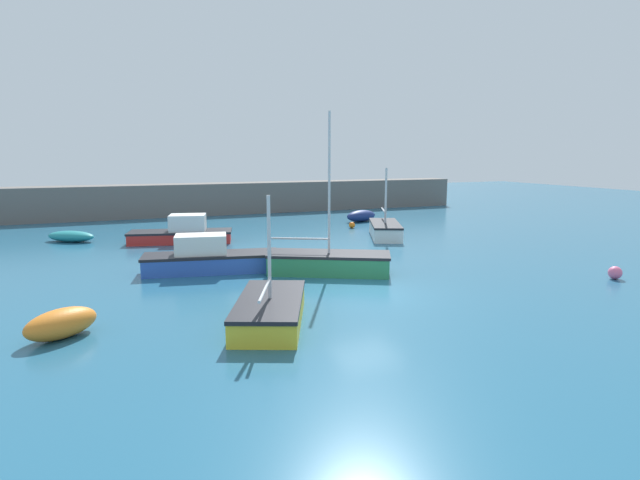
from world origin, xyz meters
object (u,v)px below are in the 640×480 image
object	(u,v)px
rowboat_white_midwater	(361,216)
sailboat_tall_mast	(329,262)
motorboat_with_cabin	(183,233)
rowboat_blue_near	(71,236)
sailboat_twin_hulled	(270,310)
motorboat_grey_hull	(209,258)
fishing_dinghy_green	(61,324)
mooring_buoy_orange	(352,225)
mooring_buoy_pink	(615,273)
sailboat_short_mast	(385,230)

from	to	relation	value
rowboat_white_midwater	sailboat_tall_mast	size ratio (longest dim) A/B	0.43
motorboat_with_cabin	rowboat_blue_near	xyz separation A→B (m)	(-6.15, 2.73, -0.26)
sailboat_twin_hulled	motorboat_with_cabin	bearing A→B (deg)	25.39
sailboat_twin_hulled	motorboat_grey_hull	world-z (taller)	sailboat_twin_hulled
fishing_dinghy_green	motorboat_with_cabin	bearing A→B (deg)	-143.65
rowboat_blue_near	sailboat_twin_hulled	bearing A→B (deg)	-35.90
mooring_buoy_orange	mooring_buoy_pink	size ratio (longest dim) A/B	0.81
motorboat_with_cabin	sailboat_short_mast	size ratio (longest dim) A/B	1.22
rowboat_white_midwater	mooring_buoy_pink	size ratio (longest dim) A/B	5.50
sailboat_twin_hulled	sailboat_tall_mast	bearing A→B (deg)	-15.68
motorboat_with_cabin	sailboat_short_mast	world-z (taller)	sailboat_short_mast
motorboat_with_cabin	motorboat_grey_hull	distance (m)	8.03
motorboat_with_cabin	fishing_dinghy_green	bearing A→B (deg)	84.53
motorboat_with_cabin	rowboat_white_midwater	distance (m)	14.53
sailboat_twin_hulled	motorboat_grey_hull	distance (m)	7.61
sailboat_tall_mast	mooring_buoy_orange	size ratio (longest dim) A/B	15.78
mooring_buoy_pink	rowboat_white_midwater	bearing A→B (deg)	95.07
mooring_buoy_pink	sailboat_tall_mast	bearing A→B (deg)	153.17
sailboat_short_mast	mooring_buoy_orange	size ratio (longest dim) A/B	11.58
motorboat_with_cabin	fishing_dinghy_green	world-z (taller)	motorboat_with_cabin
rowboat_blue_near	sailboat_short_mast	bearing A→B (deg)	16.48
sailboat_short_mast	mooring_buoy_pink	bearing A→B (deg)	39.73
sailboat_twin_hulled	rowboat_blue_near	distance (m)	19.61
sailboat_tall_mast	sailboat_twin_hulled	bearing A→B (deg)	-100.62
motorboat_grey_hull	rowboat_white_midwater	xyz separation A→B (m)	(13.66, 12.42, -0.17)
fishing_dinghy_green	mooring_buoy_pink	bearing A→B (deg)	142.54
rowboat_white_midwater	rowboat_blue_near	distance (m)	20.07
motorboat_with_cabin	rowboat_white_midwater	xyz separation A→B (m)	(13.85, 4.39, -0.14)
sailboat_tall_mast	sailboat_short_mast	size ratio (longest dim) A/B	1.36
sailboat_short_mast	fishing_dinghy_green	distance (m)	20.72
motorboat_with_cabin	mooring_buoy_orange	world-z (taller)	motorboat_with_cabin
rowboat_white_midwater	fishing_dinghy_green	world-z (taller)	rowboat_white_midwater
sailboat_twin_hulled	rowboat_white_midwater	size ratio (longest dim) A/B	1.62
sailboat_short_mast	fishing_dinghy_green	xyz separation A→B (m)	(-16.99, -11.86, -0.06)
motorboat_grey_hull	sailboat_twin_hulled	bearing A→B (deg)	-74.96
sailboat_twin_hulled	mooring_buoy_pink	distance (m)	14.85
rowboat_white_midwater	sailboat_tall_mast	world-z (taller)	sailboat_tall_mast
sailboat_twin_hulled	motorboat_with_cabin	xyz separation A→B (m)	(-0.78, 15.61, 0.17)
sailboat_tall_mast	mooring_buoy_pink	size ratio (longest dim) A/B	12.77
sailboat_twin_hulled	rowboat_white_midwater	distance (m)	23.89
fishing_dinghy_green	mooring_buoy_orange	distance (m)	23.20
sailboat_tall_mast	motorboat_with_cabin	bearing A→B (deg)	143.46
sailboat_twin_hulled	mooring_buoy_pink	size ratio (longest dim) A/B	8.89
rowboat_blue_near	mooring_buoy_pink	distance (m)	28.51
mooring_buoy_pink	sailboat_short_mast	bearing A→B (deg)	105.94
sailboat_twin_hulled	mooring_buoy_orange	size ratio (longest dim) A/B	10.98
fishing_dinghy_green	mooring_buoy_pink	distance (m)	20.70
sailboat_tall_mast	mooring_buoy_orange	xyz separation A→B (m)	(6.69, 11.73, -0.26)
motorboat_with_cabin	sailboat_short_mast	bearing A→B (deg)	-179.50
motorboat_with_cabin	motorboat_grey_hull	world-z (taller)	motorboat_grey_hull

